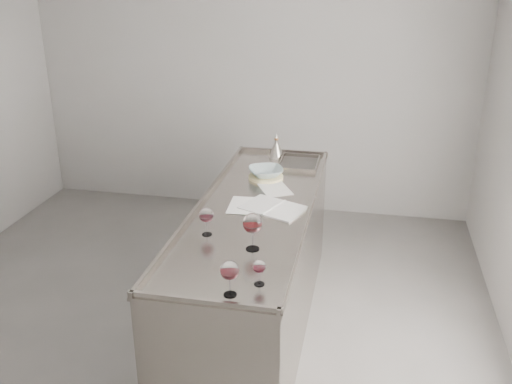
% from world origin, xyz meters
% --- Properties ---
extents(room_shell, '(4.54, 5.04, 2.84)m').
position_xyz_m(room_shell, '(0.00, 0.00, 1.40)').
color(room_shell, '#555350').
rests_on(room_shell, ground).
extents(counter, '(0.77, 2.42, 0.97)m').
position_xyz_m(counter, '(0.50, 0.30, 0.47)').
color(counter, gray).
rests_on(counter, ground).
extents(wine_glass_left, '(0.09, 0.09, 0.17)m').
position_xyz_m(wine_glass_left, '(0.30, -0.16, 1.06)').
color(wine_glass_left, white).
rests_on(wine_glass_left, counter).
extents(wine_glass_middle, '(0.11, 0.11, 0.22)m').
position_xyz_m(wine_glass_middle, '(0.61, -0.29, 1.10)').
color(wine_glass_middle, white).
rests_on(wine_glass_middle, counter).
extents(wine_glass_right, '(0.09, 0.09, 0.19)m').
position_xyz_m(wine_glass_right, '(0.60, -0.78, 1.07)').
color(wine_glass_right, white).
rests_on(wine_glass_right, counter).
extents(wine_glass_small, '(0.07, 0.07, 0.14)m').
position_xyz_m(wine_glass_small, '(0.72, -0.65, 1.04)').
color(wine_glass_small, white).
rests_on(wine_glass_small, counter).
extents(notebook, '(0.48, 0.42, 0.02)m').
position_xyz_m(notebook, '(0.63, 0.30, 0.95)').
color(notebook, white).
rests_on(notebook, counter).
extents(loose_paper_top, '(0.30, 0.33, 0.00)m').
position_xyz_m(loose_paper_top, '(0.58, 0.64, 0.94)').
color(loose_paper_top, silver).
rests_on(loose_paper_top, counter).
extents(loose_paper_under, '(0.23, 0.31, 0.00)m').
position_xyz_m(loose_paper_under, '(0.43, 0.31, 0.94)').
color(loose_paper_under, silver).
rests_on(loose_paper_under, counter).
extents(trivet, '(0.28, 0.28, 0.02)m').
position_xyz_m(trivet, '(0.47, 0.85, 0.95)').
color(trivet, beige).
rests_on(trivet, counter).
extents(ceramic_bowl, '(0.33, 0.33, 0.06)m').
position_xyz_m(ceramic_bowl, '(0.47, 0.85, 0.99)').
color(ceramic_bowl, '#90A5A7').
rests_on(ceramic_bowl, trivet).
extents(wine_funnel, '(0.14, 0.14, 0.20)m').
position_xyz_m(wine_funnel, '(0.46, 1.38, 1.00)').
color(wine_funnel, '#B1A89D').
rests_on(wine_funnel, counter).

